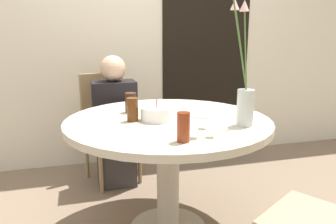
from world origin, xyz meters
TOP-DOWN VIEW (x-y plane):
  - wall_back at (0.00, 1.32)m, footprint 8.00×0.05m
  - doorway_panel at (0.75, 1.29)m, footprint 0.90×0.01m
  - dining_table at (0.00, 0.00)m, footprint 1.20×1.20m
  - chair_right_flank at (-0.28, 0.93)m, footprint 0.50×0.50m
  - birthday_cake at (-0.07, -0.02)m, footprint 0.18×0.18m
  - flower_vase at (0.34, -0.25)m, footprint 0.20×0.20m
  - side_plate at (0.24, 0.02)m, footprint 0.19×0.19m
  - drink_glass_0 at (-0.18, 0.22)m, footprint 0.07×0.07m
  - drink_glass_1 at (-0.04, -0.43)m, footprint 0.06×0.06m
  - drink_glass_2 at (-0.21, 0.00)m, footprint 0.07×0.07m
  - person_guest at (-0.23, 0.77)m, footprint 0.34×0.24m

SIDE VIEW (x-z plane):
  - person_guest at x=-0.23m, z-range -0.03..1.03m
  - chair_right_flank at x=-0.28m, z-range 0.06..0.96m
  - dining_table at x=0.00m, z-range 0.23..0.97m
  - side_plate at x=0.24m, z-range 0.74..0.75m
  - birthday_cake at x=-0.07m, z-range 0.72..0.84m
  - drink_glass_0 at x=-0.18m, z-range 0.74..0.87m
  - drink_glass_2 at x=-0.21m, z-range 0.74..0.88m
  - drink_glass_1 at x=-0.04m, z-range 0.74..0.88m
  - flower_vase at x=0.34m, z-range 0.60..1.33m
  - doorway_panel at x=0.75m, z-range 0.00..2.05m
  - wall_back at x=0.00m, z-range 0.00..2.60m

